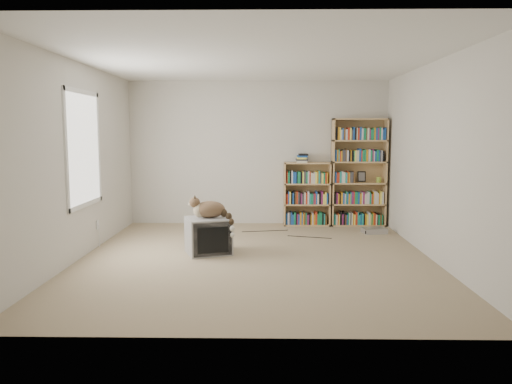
{
  "coord_description": "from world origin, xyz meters",
  "views": [
    {
      "loc": [
        0.12,
        -6.26,
        1.61
      ],
      "look_at": [
        -0.01,
        1.0,
        0.74
      ],
      "focal_mm": 35.0,
      "sensor_mm": 36.0,
      "label": 1
    }
  ],
  "objects_px": {
    "crt_tv": "(208,236)",
    "bookcase_tall": "(358,175)",
    "cat": "(213,212)",
    "bookcase_short": "(307,196)",
    "dvd_player": "(374,231)"
  },
  "relations": [
    {
      "from": "cat",
      "to": "bookcase_short",
      "type": "distance_m",
      "value": 2.53
    },
    {
      "from": "crt_tv",
      "to": "dvd_player",
      "type": "relative_size",
      "value": 1.89
    },
    {
      "from": "bookcase_short",
      "to": "dvd_player",
      "type": "bearing_deg",
      "value": -34.1
    },
    {
      "from": "cat",
      "to": "bookcase_tall",
      "type": "relative_size",
      "value": 0.35
    },
    {
      "from": "cat",
      "to": "bookcase_tall",
      "type": "distance_m",
      "value": 3.13
    },
    {
      "from": "crt_tv",
      "to": "bookcase_tall",
      "type": "height_order",
      "value": "bookcase_tall"
    },
    {
      "from": "bookcase_short",
      "to": "dvd_player",
      "type": "xyz_separation_m",
      "value": [
        1.03,
        -0.7,
        -0.46
      ]
    },
    {
      "from": "dvd_player",
      "to": "bookcase_tall",
      "type": "bearing_deg",
      "value": 92.34
    },
    {
      "from": "crt_tv",
      "to": "dvd_player",
      "type": "height_order",
      "value": "crt_tv"
    },
    {
      "from": "crt_tv",
      "to": "bookcase_tall",
      "type": "relative_size",
      "value": 0.37
    },
    {
      "from": "bookcase_short",
      "to": "cat",
      "type": "bearing_deg",
      "value": -124.12
    },
    {
      "from": "bookcase_short",
      "to": "bookcase_tall",
      "type": "bearing_deg",
      "value": 0.03
    },
    {
      "from": "cat",
      "to": "bookcase_short",
      "type": "height_order",
      "value": "bookcase_short"
    },
    {
      "from": "cat",
      "to": "dvd_player",
      "type": "height_order",
      "value": "cat"
    },
    {
      "from": "bookcase_tall",
      "to": "dvd_player",
      "type": "relative_size",
      "value": 5.05
    }
  ]
}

